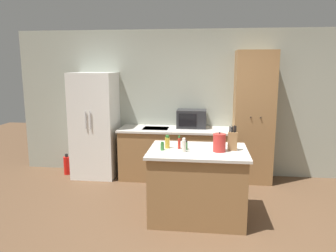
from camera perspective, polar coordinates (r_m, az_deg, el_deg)
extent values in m
plane|color=brown|center=(4.08, 8.12, -18.64)|extent=(14.00, 14.00, 0.00)
cube|color=#9EA393|center=(5.93, 8.01, 3.86)|extent=(7.20, 0.06, 2.60)
cube|color=white|center=(5.97, -12.57, 0.14)|extent=(0.75, 0.65, 1.86)
cylinder|color=silver|center=(5.65, -14.15, 1.01)|extent=(0.02, 0.02, 0.30)
cylinder|color=silver|center=(5.62, -13.39, 1.00)|extent=(0.02, 0.02, 0.30)
cube|color=olive|center=(5.78, 1.26, -4.99)|extent=(1.91, 0.63, 0.86)
cube|color=beige|center=(5.68, 1.27, -0.63)|extent=(1.95, 0.67, 0.03)
cube|color=#9EA0A3|center=(5.72, -2.15, -0.44)|extent=(0.44, 0.34, 0.01)
cube|color=olive|center=(5.72, 14.64, 1.46)|extent=(0.65, 0.53, 2.22)
sphere|color=black|center=(5.43, 14.23, 1.48)|extent=(0.02, 0.02, 0.02)
sphere|color=black|center=(5.45, 15.85, 1.44)|extent=(0.02, 0.02, 0.02)
cube|color=olive|center=(4.35, 5.15, -10.22)|extent=(1.19, 0.84, 0.89)
cube|color=beige|center=(4.21, 5.26, -4.35)|extent=(1.25, 0.90, 0.03)
cube|color=#232326|center=(5.76, 4.13, 1.27)|extent=(0.51, 0.33, 0.32)
cube|color=black|center=(5.60, 3.42, 1.01)|extent=(0.31, 0.01, 0.22)
cube|color=olive|center=(4.21, 11.15, -2.63)|extent=(0.11, 0.07, 0.23)
cylinder|color=black|center=(4.17, 10.73, -0.55)|extent=(0.02, 0.02, 0.08)
cylinder|color=black|center=(4.17, 10.99, -0.66)|extent=(0.02, 0.02, 0.07)
cylinder|color=black|center=(4.18, 11.22, -0.56)|extent=(0.02, 0.02, 0.07)
cylinder|color=black|center=(4.17, 11.49, -0.50)|extent=(0.02, 0.02, 0.09)
cylinder|color=black|center=(4.18, 11.73, -0.54)|extent=(0.02, 0.02, 0.08)
cylinder|color=#B2281E|center=(4.21, 1.95, -3.05)|extent=(0.04, 0.04, 0.14)
cylinder|color=#286628|center=(4.19, 1.96, -1.91)|extent=(0.03, 0.03, 0.03)
cylinder|color=#B2281E|center=(4.23, 2.98, -3.39)|extent=(0.05, 0.05, 0.08)
cylinder|color=black|center=(4.22, 2.98, -2.72)|extent=(0.04, 0.04, 0.02)
cylinder|color=#337033|center=(4.17, 3.14, -3.49)|extent=(0.04, 0.04, 0.10)
cylinder|color=black|center=(4.16, 3.15, -2.67)|extent=(0.03, 0.03, 0.02)
cylinder|color=#337033|center=(4.15, -1.00, -3.64)|extent=(0.05, 0.05, 0.09)
cylinder|color=#286628|center=(4.13, -1.00, -2.92)|extent=(0.04, 0.04, 0.02)
cylinder|color=beige|center=(4.07, 2.78, -3.52)|extent=(0.05, 0.05, 0.14)
cylinder|color=silver|center=(4.05, 2.80, -2.32)|extent=(0.04, 0.04, 0.03)
cylinder|color=gold|center=(4.24, -0.11, -2.96)|extent=(0.06, 0.06, 0.14)
cylinder|color=#286628|center=(4.22, -0.11, -1.84)|extent=(0.05, 0.05, 0.03)
cylinder|color=#B72D28|center=(4.12, 8.93, -2.89)|extent=(0.16, 0.16, 0.23)
sphere|color=#262628|center=(4.09, 8.98, -1.18)|extent=(0.02, 0.02, 0.02)
cylinder|color=red|center=(6.34, -17.17, -6.60)|extent=(0.12, 0.12, 0.33)
cylinder|color=black|center=(6.28, -17.26, -4.92)|extent=(0.05, 0.05, 0.06)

